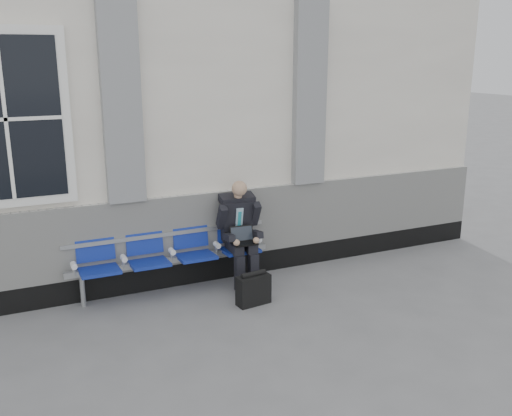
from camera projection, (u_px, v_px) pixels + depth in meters
name	position (u px, v px, depth m)	size (l,w,h in m)	color
bench	(170.00, 249.00, 7.16)	(2.60, 0.47, 0.91)	#9EA0A3
businessman	(240.00, 228.00, 7.35)	(0.56, 0.75, 1.38)	black
briefcase	(253.00, 289.00, 6.85)	(0.43, 0.22, 0.42)	black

